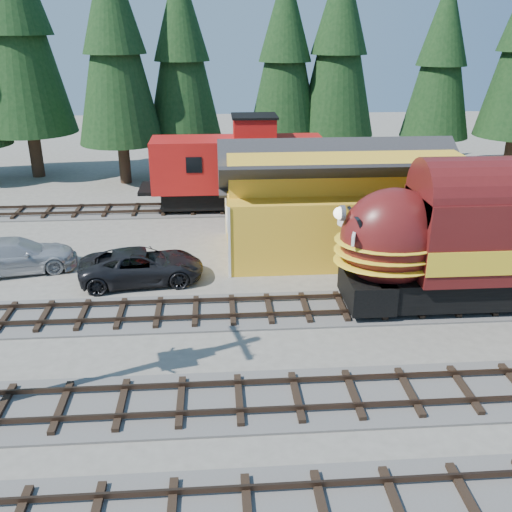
{
  "coord_description": "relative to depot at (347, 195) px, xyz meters",
  "views": [
    {
      "loc": [
        -6.54,
        -16.68,
        10.89
      ],
      "look_at": [
        -5.03,
        4.0,
        2.46
      ],
      "focal_mm": 40.0,
      "sensor_mm": 36.0,
      "label": 1
    }
  ],
  "objects": [
    {
      "name": "ground",
      "position": [
        0.0,
        -10.5,
        -2.96
      ],
      "size": [
        120.0,
        120.0,
        0.0
      ],
      "primitive_type": "plane",
      "color": "#6B665B",
      "rests_on": "ground"
    },
    {
      "name": "track_spur",
      "position": [
        -10.0,
        7.5,
        -2.9
      ],
      "size": [
        32.0,
        3.2,
        0.33
      ],
      "color": "#4C4947",
      "rests_on": "ground"
    },
    {
      "name": "depot",
      "position": [
        0.0,
        0.0,
        0.0
      ],
      "size": [
        12.8,
        7.0,
        5.3
      ],
      "color": "gold",
      "rests_on": "ground"
    },
    {
      "name": "conifer_backdrop",
      "position": [
        3.47,
        14.39,
        6.88
      ],
      "size": [
        79.79,
        22.39,
        17.26
      ],
      "color": "black",
      "rests_on": "ground"
    },
    {
      "name": "caboose",
      "position": [
        -5.11,
        7.5,
        -0.28
      ],
      "size": [
        10.45,
        3.03,
        5.44
      ],
      "color": "black",
      "rests_on": "ground"
    },
    {
      "name": "pickup_truck_a",
      "position": [
        -9.98,
        -3.15,
        -2.19
      ],
      "size": [
        5.81,
        3.2,
        1.54
      ],
      "primitive_type": "imported",
      "rotation": [
        0.0,
        0.0,
        1.69
      ],
      "color": "black",
      "rests_on": "ground"
    },
    {
      "name": "pickup_truck_b",
      "position": [
        -16.07,
        -1.53,
        -2.16
      ],
      "size": [
        5.88,
        3.39,
        1.6
      ],
      "primitive_type": "imported",
      "rotation": [
        0.0,
        0.0,
        1.79
      ],
      "color": "#A5A8AD",
      "rests_on": "ground"
    }
  ]
}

